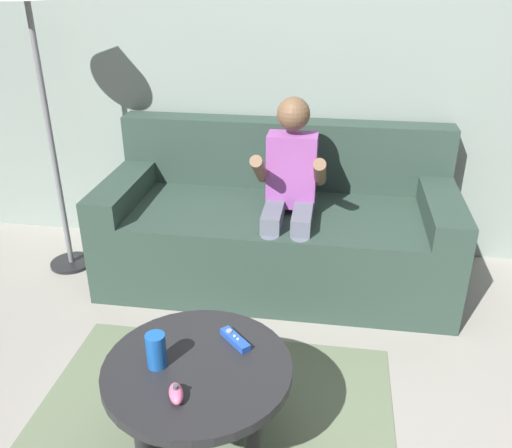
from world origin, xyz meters
TOP-DOWN VIEW (x-y plane):
  - wall_back at (0.00, 1.89)m, footprint 4.83×0.05m
  - couch at (-0.24, 1.49)m, footprint 1.84×0.80m
  - person_seated_on_couch at (-0.16, 1.31)m, footprint 0.35×0.43m
  - coffee_table at (-0.36, 0.21)m, footprint 0.63×0.63m
  - game_remote_blue_near_edge at (-0.26, 0.34)m, footprint 0.12×0.13m
  - nunchuk_pink at (-0.38, 0.05)m, footprint 0.08×0.10m
  - soda_can at (-0.49, 0.19)m, footprint 0.07×0.07m
  - floor_lamp at (-1.44, 1.41)m, footprint 0.32×0.32m

SIDE VIEW (x-z plane):
  - couch at x=-0.24m, z-range -0.12..0.70m
  - coffee_table at x=-0.36m, z-range 0.14..0.54m
  - game_remote_blue_near_edge at x=-0.26m, z-range 0.40..0.43m
  - nunchuk_pink at x=-0.38m, z-range 0.39..0.45m
  - soda_can at x=-0.49m, z-range 0.40..0.52m
  - person_seated_on_couch at x=-0.16m, z-range 0.07..1.10m
  - wall_back at x=0.00m, z-range 0.00..2.50m
  - floor_lamp at x=-1.44m, z-range 0.60..2.24m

